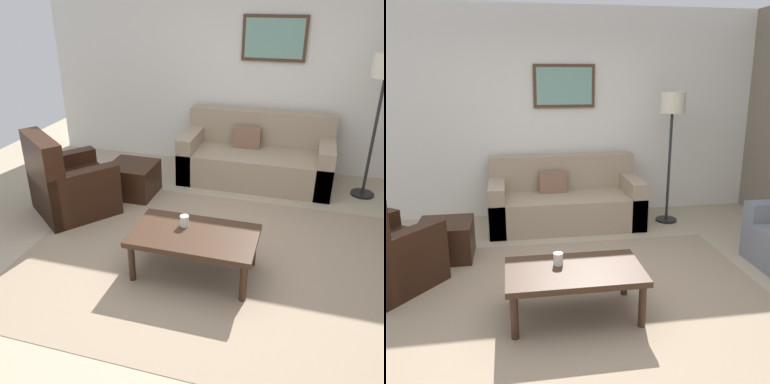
% 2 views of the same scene
% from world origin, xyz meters
% --- Properties ---
extents(ground_plane, '(8.00, 8.00, 0.00)m').
position_xyz_m(ground_plane, '(0.00, 0.00, 0.00)').
color(ground_plane, tan).
extents(rear_partition, '(6.00, 0.12, 2.80)m').
position_xyz_m(rear_partition, '(0.00, 2.60, 1.40)').
color(rear_partition, silver).
rests_on(rear_partition, ground_plane).
extents(area_rug, '(3.47, 2.71, 0.01)m').
position_xyz_m(area_rug, '(0.00, 0.00, 0.00)').
color(area_rug, gray).
rests_on(area_rug, ground_plane).
extents(couch_main, '(1.95, 0.91, 0.88)m').
position_xyz_m(couch_main, '(0.16, 2.09, 0.30)').
color(couch_main, gray).
rests_on(couch_main, ground_plane).
extents(armchair_leather, '(1.12, 1.12, 0.95)m').
position_xyz_m(armchair_leather, '(-1.76, 0.51, 0.31)').
color(armchair_leather, black).
rests_on(armchair_leather, ground_plane).
extents(ottoman, '(0.56, 0.56, 0.40)m').
position_xyz_m(ottoman, '(-1.25, 1.16, 0.20)').
color(ottoman, black).
rests_on(ottoman, ground_plane).
extents(coffee_table, '(1.10, 0.64, 0.41)m').
position_xyz_m(coffee_table, '(-0.06, -0.20, 0.36)').
color(coffee_table, '#382316').
rests_on(coffee_table, ground_plane).
extents(cup, '(0.08, 0.08, 0.10)m').
position_xyz_m(cup, '(-0.18, -0.10, 0.46)').
color(cup, white).
rests_on(cup, coffee_table).
extents(lamp_standing, '(0.32, 0.32, 1.71)m').
position_xyz_m(lamp_standing, '(1.53, 1.93, 1.41)').
color(lamp_standing, black).
rests_on(lamp_standing, ground_plane).
extents(framed_artwork, '(0.82, 0.04, 0.57)m').
position_xyz_m(framed_artwork, '(0.23, 2.51, 1.77)').
color(framed_artwork, '#472D1C').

